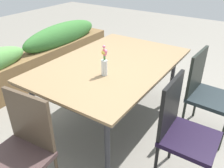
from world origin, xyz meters
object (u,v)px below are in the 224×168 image
(chair_near_right, at_px, (206,90))
(chair_end_left, at_px, (20,148))
(dining_table, at_px, (112,67))
(planter_box, at_px, (26,63))
(chair_near_left, at_px, (182,128))
(potted_plant, at_px, (145,57))
(flower_vase, at_px, (104,62))

(chair_near_right, relative_size, chair_end_left, 1.01)
(chair_end_left, bearing_deg, dining_table, -95.61)
(dining_table, distance_m, planter_box, 1.57)
(planter_box, bearing_deg, dining_table, -89.79)
(dining_table, distance_m, chair_near_left, 1.04)
(potted_plant, bearing_deg, planter_box, 140.15)
(planter_box, relative_size, potted_plant, 7.54)
(dining_table, xyz_separation_m, planter_box, (-0.01, 1.53, -0.33))
(potted_plant, bearing_deg, flower_vase, -167.39)
(chair_near_right, distance_m, chair_end_left, 1.90)
(dining_table, bearing_deg, flower_vase, -160.15)
(chair_end_left, height_order, flower_vase, flower_vase)
(chair_near_left, height_order, potted_plant, chair_near_left)
(chair_near_right, bearing_deg, potted_plant, -127.80)
(dining_table, relative_size, potted_plant, 3.79)
(chair_end_left, bearing_deg, flower_vase, -101.93)
(dining_table, bearing_deg, chair_near_right, -66.80)
(chair_near_right, distance_m, flower_vase, 1.15)
(chair_end_left, bearing_deg, planter_box, -44.24)
(chair_near_left, distance_m, potted_plant, 2.27)
(potted_plant, bearing_deg, chair_near_right, -131.10)
(chair_end_left, distance_m, potted_plant, 2.75)
(chair_near_left, bearing_deg, chair_end_left, -49.17)
(flower_vase, bearing_deg, chair_near_left, -97.61)
(dining_table, relative_size, flower_vase, 5.82)
(chair_end_left, xyz_separation_m, potted_plant, (2.72, 0.28, -0.27))
(chair_near_left, height_order, planter_box, chair_near_left)
(chair_end_left, bearing_deg, chair_near_right, -125.29)
(planter_box, bearing_deg, potted_plant, -39.85)
(chair_near_right, height_order, flower_vase, flower_vase)
(chair_end_left, xyz_separation_m, chair_near_left, (0.84, -0.95, 0.05))
(chair_near_right, bearing_deg, dining_table, -63.49)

